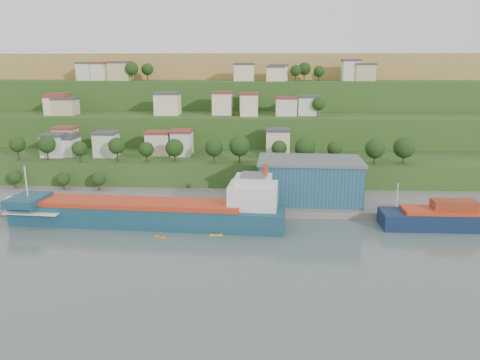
# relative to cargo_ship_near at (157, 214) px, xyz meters

# --- Properties ---
(ground) EXTENTS (500.00, 500.00, 0.00)m
(ground) POSITION_rel_cargo_ship_near_xyz_m (9.20, -8.41, -3.05)
(ground) COLOR #485755
(ground) RESTS_ON ground
(quay) EXTENTS (220.00, 26.00, 4.00)m
(quay) POSITION_rel_cargo_ship_near_xyz_m (29.20, 19.59, -3.05)
(quay) COLOR slate
(quay) RESTS_ON ground
(pebble_beach) EXTENTS (40.00, 18.00, 2.40)m
(pebble_beach) POSITION_rel_cargo_ship_near_xyz_m (-45.80, 13.59, -3.05)
(pebble_beach) COLOR slate
(pebble_beach) RESTS_ON ground
(hillside) EXTENTS (360.00, 210.78, 96.00)m
(hillside) POSITION_rel_cargo_ship_near_xyz_m (9.16, 160.26, -2.96)
(hillside) COLOR #284719
(hillside) RESTS_ON ground
(cargo_ship_near) EXTENTS (74.90, 16.74, 19.08)m
(cargo_ship_near) POSITION_rel_cargo_ship_near_xyz_m (0.00, 0.00, 0.00)
(cargo_ship_near) COLOR #143E4B
(cargo_ship_near) RESTS_ON ground
(warehouse) EXTENTS (31.80, 20.34, 12.80)m
(warehouse) POSITION_rel_cargo_ship_near_xyz_m (42.85, 18.83, 5.39)
(warehouse) COLOR #1E4A5B
(warehouse) RESTS_ON quay
(caravan) EXTENTS (5.88, 3.54, 2.56)m
(caravan) POSITION_rel_cargo_ship_near_xyz_m (-45.14, 11.23, -0.56)
(caravan) COLOR white
(caravan) RESTS_ON pebble_beach
(dinghy) EXTENTS (4.01, 2.17, 0.76)m
(dinghy) POSITION_rel_cargo_ship_near_xyz_m (-35.51, 9.73, -1.47)
(dinghy) COLOR silver
(dinghy) RESTS_ON pebble_beach
(kayak_orange) EXTENTS (3.11, 1.81, 0.79)m
(kayak_orange) POSITION_rel_cargo_ship_near_xyz_m (3.05, -9.73, -2.81)
(kayak_orange) COLOR orange
(kayak_orange) RESTS_ON ground
(kayak_yellow) EXTENTS (3.40, 0.64, 0.85)m
(kayak_yellow) POSITION_rel_cargo_ship_near_xyz_m (16.96, -7.80, -2.80)
(kayak_yellow) COLOR yellow
(kayak_yellow) RESTS_ON ground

